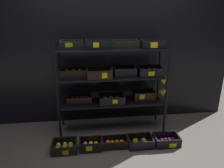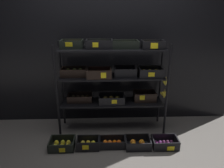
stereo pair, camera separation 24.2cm
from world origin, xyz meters
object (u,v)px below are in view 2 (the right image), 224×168
object	(u,v)px
display_rack	(112,74)
crate_ground_tangerine	(112,143)
crate_ground_orange	(138,143)
crate_ground_plum	(165,144)
crate_ground_left_lemon	(88,144)
crate_ground_lemon	(62,145)

from	to	relation	value
display_rack	crate_ground_tangerine	distance (m)	0.96
display_rack	crate_ground_orange	size ratio (longest dim) A/B	4.85
crate_ground_tangerine	crate_ground_plum	world-z (taller)	crate_ground_plum
crate_ground_left_lemon	crate_ground_tangerine	distance (m)	0.33
crate_ground_lemon	crate_ground_orange	bearing A→B (deg)	-0.66
crate_ground_tangerine	crate_ground_orange	distance (m)	0.34
crate_ground_plum	crate_ground_left_lemon	bearing A→B (deg)	179.19
crate_ground_tangerine	crate_ground_orange	xyz separation A→B (m)	(0.34, -0.03, 0.01)
display_rack	crate_ground_lemon	size ratio (longest dim) A/B	4.92
display_rack	crate_ground_plum	size ratio (longest dim) A/B	4.76
display_rack	crate_ground_lemon	bearing A→B (deg)	-145.35
display_rack	crate_ground_plum	world-z (taller)	display_rack
display_rack	crate_ground_orange	world-z (taller)	display_rack
display_rack	crate_ground_tangerine	world-z (taller)	display_rack
display_rack	crate_ground_left_lemon	world-z (taller)	display_rack
crate_ground_lemon	crate_ground_plum	size ratio (longest dim) A/B	0.97
display_rack	crate_ground_plum	xyz separation A→B (m)	(0.70, -0.50, -0.84)
crate_ground_tangerine	crate_ground_orange	size ratio (longest dim) A/B	1.05
crate_ground_left_lemon	crate_ground_plum	distance (m)	1.04
crate_ground_plum	crate_ground_tangerine	bearing A→B (deg)	176.82
crate_ground_left_lemon	crate_ground_plum	world-z (taller)	crate_ground_left_lemon
crate_ground_orange	crate_ground_lemon	bearing A→B (deg)	179.34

